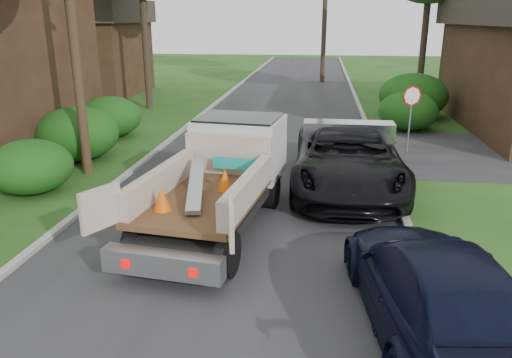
{
  "coord_description": "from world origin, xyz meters",
  "views": [
    {
      "loc": [
        1.89,
        -9.66,
        4.79
      ],
      "look_at": [
        0.48,
        1.34,
        1.2
      ],
      "focal_mm": 35.0,
      "sensor_mm": 36.0,
      "label": 1
    }
  ],
  "objects": [
    {
      "name": "hedge_left_a",
      "position": [
        -6.2,
        3.0,
        0.77
      ],
      "size": [
        2.34,
        2.34,
        1.53
      ],
      "primitive_type": "ellipsoid",
      "color": "#11410F",
      "rests_on": "ground"
    },
    {
      "name": "curb_right",
      "position": [
        4.1,
        10.0,
        0.06
      ],
      "size": [
        0.2,
        90.0,
        0.12
      ],
      "primitive_type": "cube",
      "color": "#9E9E99",
      "rests_on": "ground"
    },
    {
      "name": "hedge_right_b",
      "position": [
        6.5,
        16.0,
        1.1
      ],
      "size": [
        3.38,
        3.38,
        2.21
      ],
      "primitive_type": "ellipsoid",
      "color": "#11410F",
      "rests_on": "ground"
    },
    {
      "name": "flatbed_truck",
      "position": [
        -0.33,
        1.96,
        1.27
      ],
      "size": [
        3.3,
        6.42,
        2.33
      ],
      "rotation": [
        0.0,
        0.0,
        -0.13
      ],
      "color": "black",
      "rests_on": "ground"
    },
    {
      "name": "utility_pole",
      "position": [
        -5.48,
        4.98,
        5.17
      ],
      "size": [
        2.42,
        1.25,
        10.0
      ],
      "color": "#382619",
      "rests_on": "ground"
    },
    {
      "name": "ground",
      "position": [
        0.0,
        0.0,
        0.0
      ],
      "size": [
        120.0,
        120.0,
        0.0
      ],
      "primitive_type": "plane",
      "color": "#224513",
      "rests_on": "ground"
    },
    {
      "name": "hedge_right_a",
      "position": [
        5.8,
        13.0,
        0.85
      ],
      "size": [
        2.6,
        2.6,
        1.7
      ],
      "primitive_type": "ellipsoid",
      "color": "#11410F",
      "rests_on": "ground"
    },
    {
      "name": "house_left_far",
      "position": [
        -13.5,
        22.0,
        3.05
      ],
      "size": [
        7.56,
        7.56,
        6.0
      ],
      "color": "#352015",
      "rests_on": "ground"
    },
    {
      "name": "stop_sign",
      "position": [
        5.2,
        9.0,
        1.78
      ],
      "size": [
        0.71,
        0.32,
        2.48
      ],
      "color": "slate",
      "rests_on": "ground"
    },
    {
      "name": "road",
      "position": [
        0.0,
        10.0,
        0.0
      ],
      "size": [
        8.0,
        90.0,
        0.02
      ],
      "primitive_type": "cube",
      "color": "#28282B",
      "rests_on": "ground"
    },
    {
      "name": "curb_left",
      "position": [
        -4.1,
        10.0,
        0.06
      ],
      "size": [
        0.2,
        90.0,
        0.12
      ],
      "primitive_type": "cube",
      "color": "#9E9E99",
      "rests_on": "ground"
    },
    {
      "name": "hedge_left_b",
      "position": [
        -6.5,
        6.5,
        0.94
      ],
      "size": [
        2.86,
        2.86,
        1.87
      ],
      "primitive_type": "ellipsoid",
      "color": "#11410F",
      "rests_on": "ground"
    },
    {
      "name": "hedge_left_c",
      "position": [
        -6.8,
        10.0,
        0.85
      ],
      "size": [
        2.6,
        2.6,
        1.7
      ],
      "primitive_type": "ellipsoid",
      "color": "#11410F",
      "rests_on": "ground"
    },
    {
      "name": "black_pickup",
      "position": [
        2.76,
        4.5,
        0.93
      ],
      "size": [
        3.1,
        6.67,
        1.85
      ],
      "primitive_type": "imported",
      "rotation": [
        0.0,
        0.0,
        -0.0
      ],
      "color": "black",
      "rests_on": "ground"
    },
    {
      "name": "navy_suv",
      "position": [
        3.8,
        -2.5,
        0.77
      ],
      "size": [
        2.82,
        5.56,
        1.55
      ],
      "primitive_type": "imported",
      "rotation": [
        0.0,
        0.0,
        3.27
      ],
      "color": "black",
      "rests_on": "ground"
    }
  ]
}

